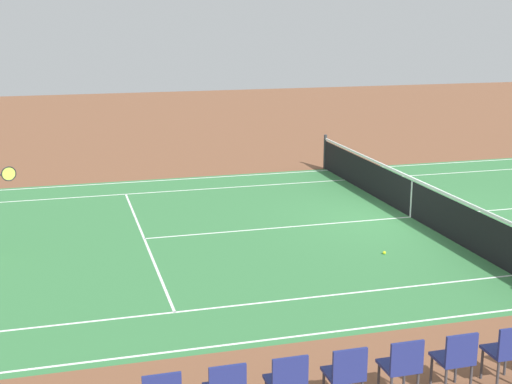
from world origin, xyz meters
The scene contains 10 objects.
ground_plane centered at (0.00, 0.00, 0.00)m, with size 60.00×60.00×0.00m, color brown.
court_slab centered at (0.00, 0.00, 0.00)m, with size 24.20×11.40×0.00m, color #387A42.
court_line_markings centered at (0.00, 0.00, 0.00)m, with size 23.85×11.05×0.01m.
tennis_net centered at (0.00, 0.00, 0.49)m, with size 0.10×11.70×1.08m.
tennis_ball centered at (1.81, 2.34, 0.03)m, with size 0.07×0.07×0.07m, color #CCE01E.
spectator_chair_1 centered at (2.61, 7.65, 0.52)m, with size 0.44×0.44×0.88m.
spectator_chair_2 centered at (3.36, 7.65, 0.52)m, with size 0.44×0.44×0.88m.
spectator_chair_3 centered at (4.11, 7.65, 0.52)m, with size 0.44×0.44×0.88m.
spectator_chair_4 centered at (4.86, 7.65, 0.52)m, with size 0.44×0.44×0.88m.
spectator_chair_5 centered at (5.61, 7.65, 0.52)m, with size 0.44×0.44×0.88m.
Camera 1 is at (8.04, 14.99, 4.76)m, focal length 50.32 mm.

